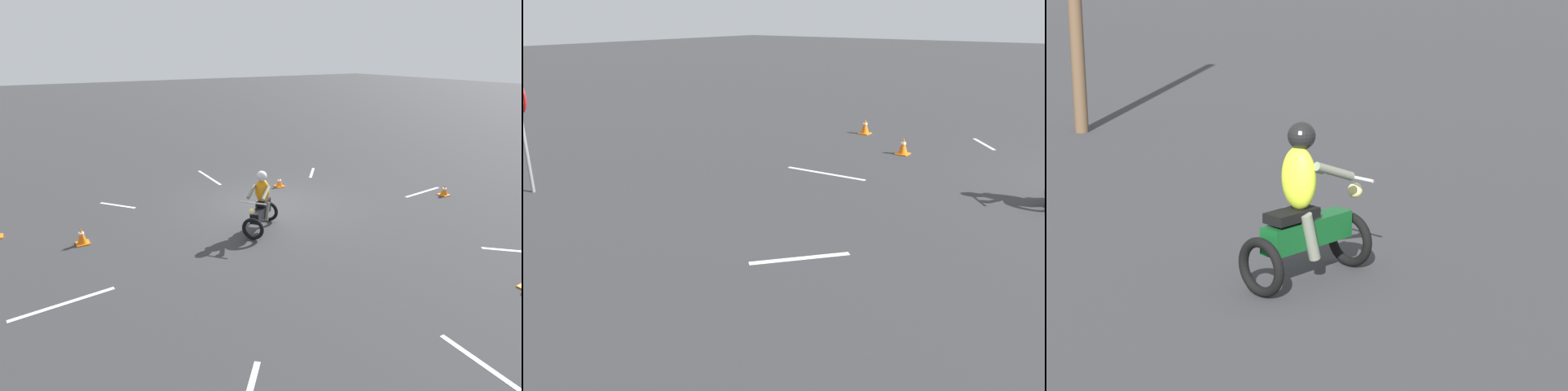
% 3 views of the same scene
% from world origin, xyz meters
% --- Properties ---
extents(ground_plane, '(120.00, 120.00, 0.00)m').
position_xyz_m(ground_plane, '(0.00, 0.00, 0.00)').
color(ground_plane, '#333335').
extents(motorcycle_rider_foreground, '(1.45, 1.37, 1.66)m').
position_xyz_m(motorcycle_rider_foreground, '(1.19, 1.40, 0.73)').
color(motorcycle_rider_foreground, black).
rests_on(motorcycle_rider_foreground, ground).
extents(traffic_cone_near_right, '(0.32, 0.32, 0.33)m').
position_xyz_m(traffic_cone_near_right, '(-1.30, -1.49, 0.16)').
color(traffic_cone_near_right, orange).
rests_on(traffic_cone_near_right, ground).
extents(traffic_cone_far_right, '(0.32, 0.32, 0.34)m').
position_xyz_m(traffic_cone_far_right, '(-5.61, 2.17, 0.16)').
color(traffic_cone_far_right, orange).
rests_on(traffic_cone_far_right, ground).
extents(traffic_cone_far_center, '(0.32, 0.32, 0.43)m').
position_xyz_m(traffic_cone_far_center, '(5.57, -0.15, 0.21)').
color(traffic_cone_far_center, orange).
rests_on(traffic_cone_far_center, ground).
extents(lane_stripe_e, '(1.94, 0.27, 0.01)m').
position_xyz_m(lane_stripe_e, '(6.29, 2.47, 0.00)').
color(lane_stripe_e, silver).
rests_on(lane_stripe_e, ground).
extents(lane_stripe_n, '(0.20, 1.86, 0.01)m').
position_xyz_m(lane_stripe_n, '(0.83, 7.75, 0.00)').
color(lane_stripe_n, silver).
rests_on(lane_stripe_n, ground).
extents(lane_stripe_w, '(1.83, 0.22, 0.01)m').
position_xyz_m(lane_stripe_w, '(-5.26, 1.59, 0.00)').
color(lane_stripe_w, silver).
rests_on(lane_stripe_w, ground).
extents(lane_stripe_sw, '(1.01, 1.09, 0.01)m').
position_xyz_m(lane_stripe_sw, '(-3.40, -2.29, 0.00)').
color(lane_stripe_sw, silver).
rests_on(lane_stripe_sw, ground).
extents(lane_stripe_s, '(0.13, 2.13, 0.01)m').
position_xyz_m(lane_stripe_s, '(0.44, -3.82, 0.00)').
color(lane_stripe_s, silver).
rests_on(lane_stripe_s, ground).
extents(lane_stripe_se, '(0.92, 1.09, 0.01)m').
position_xyz_m(lane_stripe_se, '(4.19, -2.51, 0.00)').
color(lane_stripe_se, silver).
rests_on(lane_stripe_se, ground).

